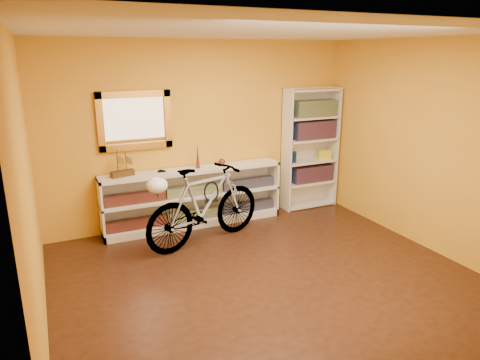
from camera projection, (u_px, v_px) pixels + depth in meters
name	position (u px, v px, depth m)	size (l,w,h in m)	color
floor	(266.00, 278.00, 4.88)	(4.50, 4.00, 0.01)	black
ceiling	(271.00, 32.00, 4.15)	(4.50, 4.00, 0.01)	silver
back_wall	(202.00, 134.00, 6.26)	(4.50, 0.01, 2.60)	gold
left_wall	(28.00, 192.00, 3.61)	(0.01, 4.00, 2.60)	gold
right_wall	(429.00, 146.00, 5.42)	(0.01, 4.00, 2.60)	gold
gilt_mirror	(135.00, 121.00, 5.78)	(0.98, 0.06, 0.78)	#9C641C
wall_socket	(258.00, 195.00, 6.90)	(0.09, 0.01, 0.09)	silver
console_unit	(194.00, 197.00, 6.26)	(2.60, 0.35, 0.85)	silver
cd_row_lower	(195.00, 214.00, 6.31)	(2.50, 0.13, 0.14)	black
cd_row_upper	(194.00, 190.00, 6.21)	(2.50, 0.13, 0.14)	navy
model_ship	(122.00, 163.00, 5.70)	(0.31, 0.12, 0.37)	#38260F
toy_car	(162.00, 172.00, 5.96)	(0.00, 0.00, 0.00)	black
bronze_ornament	(198.00, 156.00, 6.12)	(0.06, 0.06, 0.34)	brown
decorative_orb	(222.00, 162.00, 6.30)	(0.10, 0.10, 0.10)	brown
bookcase	(310.00, 149.00, 6.92)	(0.90, 0.30, 1.90)	silver
book_row_a	(312.00, 173.00, 7.05)	(0.70, 0.22, 0.26)	maroon
book_row_b	(314.00, 130.00, 6.85)	(0.70, 0.22, 0.28)	maroon
book_row_c	(315.00, 108.00, 6.76)	(0.70, 0.22, 0.25)	navy
travel_mug	(294.00, 157.00, 6.80)	(0.08, 0.08, 0.18)	navy
red_tin	(300.00, 111.00, 6.69)	(0.15, 0.15, 0.19)	#9B3316
yellow_bag	(324.00, 155.00, 7.01)	(0.20, 0.13, 0.15)	yellow
bicycle	(205.00, 205.00, 5.64)	(1.78, 0.46, 1.05)	silver
helmet	(157.00, 185.00, 5.11)	(0.25, 0.24, 0.19)	white
u_lock	(211.00, 192.00, 5.66)	(0.21, 0.21, 0.02)	black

